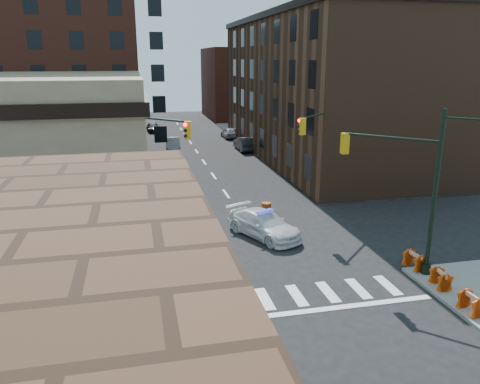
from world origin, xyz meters
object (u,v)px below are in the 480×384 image
barrel_road (266,211)px  barricade_nw_a (109,205)px  pickup (152,199)px  barricade_se_a (414,261)px  pedestrian_a (109,198)px  pedestrian_b (76,196)px  parked_car_wnear (153,159)px  parked_car_enear (245,144)px  police_car (264,224)px  barrel_bank (172,195)px  parked_car_wfar (173,144)px

barrel_road → barricade_nw_a: size_ratio=1.02×
pickup → barricade_se_a: (12.33, -12.98, -0.20)m
pedestrian_a → pedestrian_b: 2.75m
parked_car_wnear → parked_car_enear: bearing=22.3°
pedestrian_a → barricade_nw_a: bearing=108.9°
police_car → barrel_road: 3.12m
pedestrian_b → barricade_nw_a: 2.66m
pedestrian_a → barrel_bank: bearing=23.7°
parked_car_wfar → barrel_bank: size_ratio=4.06×
parked_car_wnear → barricade_nw_a: size_ratio=3.68×
barrel_road → pickup: bearing=152.7°
pedestrian_a → barrel_bank: size_ratio=1.70×
parked_car_wfar → barricade_nw_a: bearing=-103.1°
pickup → parked_car_wfar: bearing=-1.8°
parked_car_wnear → barrel_bank: 12.83m
pedestrian_a → parked_car_wnear: bearing=79.6°
police_car → parked_car_wfar: 28.50m
parked_car_enear → pedestrian_b: bearing=47.3°
parked_car_wnear → pedestrian_a: 14.85m
pedestrian_a → pedestrian_b: size_ratio=1.15×
pickup → barricade_nw_a: (-2.98, -0.08, -0.20)m
parked_car_wfar → barricade_se_a: size_ratio=4.07×
pedestrian_b → barrel_bank: (6.71, 0.13, -0.42)m
parked_car_wnear → pedestrian_a: (-3.59, -14.41, 0.40)m
police_car → barrel_bank: (-4.83, 8.06, -0.20)m
pedestrian_a → barricade_se_a: 19.88m
pickup → barrel_road: 8.17m
pedestrian_a → barricade_nw_a: pedestrian_a is taller
parked_car_wfar → parked_car_enear: (8.10, -1.63, 0.03)m
parked_car_wfar → parked_car_enear: 8.27m
pickup → parked_car_wfar: pickup is taller
parked_car_enear → barricade_nw_a: size_ratio=4.25×
pedestrian_b → barrel_bank: 6.72m
pedestrian_a → barricade_se_a: pedestrian_a is taller
barricade_se_a → barricade_nw_a: bearing=41.1°
barricade_se_a → barricade_nw_a: (-15.31, 12.90, -0.00)m
parked_car_wnear → parked_car_wfar: (2.54, 7.46, 0.05)m
parked_car_wnear → parked_car_wfar: parked_car_wfar is taller
pickup → barricade_nw_a: bearing=98.1°
parked_car_wnear → barricade_nw_a: bearing=-110.7°
police_car → barrel_road: bearing=46.0°
police_car → barricade_se_a: size_ratio=4.66×
pickup → parked_car_enear: size_ratio=1.17×
pedestrian_a → pedestrian_b: (-2.32, 1.47, -0.12)m
barricade_se_a → barricade_nw_a: 20.02m
police_car → pickup: 9.19m
pedestrian_b → barricade_nw_a: size_ratio=1.49×
parked_car_enear → barricade_se_a: (1.03, -32.97, -0.21)m
pickup → pedestrian_b: 5.40m
barrel_road → barrel_bank: barrel_road is taller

